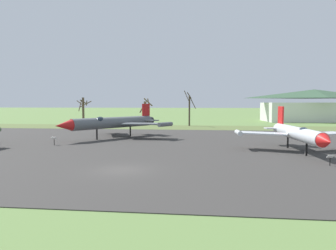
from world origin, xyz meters
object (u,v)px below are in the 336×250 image
at_px(info_placard_front_left, 54,140).
at_px(visitor_building, 314,106).
at_px(jet_fighter_front_left, 113,122).
at_px(jet_fighter_front_right, 297,133).
at_px(info_placard_front_right, 330,159).

distance_m(info_placard_front_left, visitor_building, 74.92).
height_order(jet_fighter_front_left, jet_fighter_front_right, jet_fighter_front_left).
bearing_deg(info_placard_front_left, info_placard_front_right, -18.03).
relative_size(info_placard_front_left, visitor_building, 0.04).
xyz_separation_m(info_placard_front_right, visitor_building, (20.70, 65.36, 3.81)).
xyz_separation_m(jet_fighter_front_right, info_placard_front_right, (0.57, -7.38, -1.44)).
xyz_separation_m(info_placard_front_left, visitor_building, (49.72, 55.91, 3.73)).
bearing_deg(info_placard_front_left, visitor_building, 48.35).
distance_m(jet_fighter_front_left, info_placard_front_right, 30.02).
bearing_deg(jet_fighter_front_right, visitor_building, 69.85).
bearing_deg(visitor_building, info_placard_front_right, -107.58).
relative_size(jet_fighter_front_right, visitor_building, 0.49).
bearing_deg(info_placard_front_right, info_placard_front_left, 161.97).
bearing_deg(info_placard_front_left, jet_fighter_front_left, 59.38).
height_order(info_placard_front_left, info_placard_front_right, info_placard_front_left).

